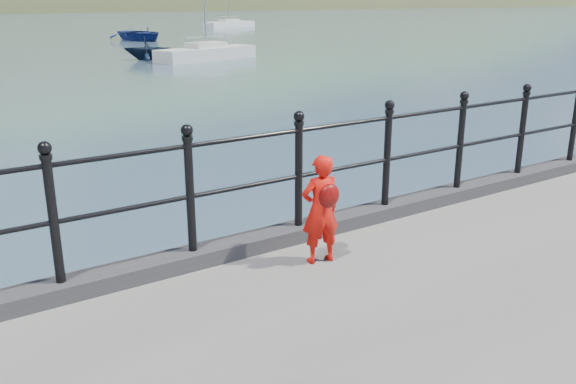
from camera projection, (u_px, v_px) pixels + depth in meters
ground at (244, 333)px, 6.48m from camera, size 600.00×600.00×0.00m
kerb at (249, 244)px, 6.04m from camera, size 60.00×0.30×0.15m
railing at (247, 171)px, 5.81m from camera, size 18.11×0.11×1.20m
far_shore at (12, 72)px, 223.39m from camera, size 830.00×200.00×156.00m
child at (321, 209)px, 5.65m from camera, size 0.42×0.34×1.05m
launch_blue at (140, 34)px, 51.08m from camera, size 4.62×5.92×1.12m
launch_navy at (147, 48)px, 34.86m from camera, size 3.33×3.20×1.35m
sailboat_far at (229, 25)px, 73.63m from camera, size 7.40×4.05×10.10m
sailboat_near at (206, 54)px, 35.01m from camera, size 6.59×3.40×8.72m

